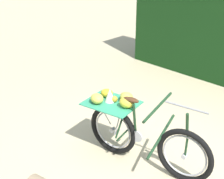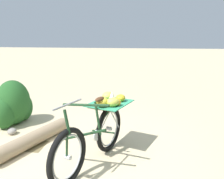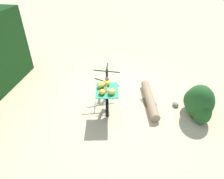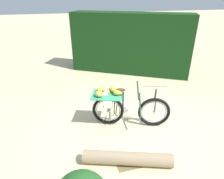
% 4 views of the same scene
% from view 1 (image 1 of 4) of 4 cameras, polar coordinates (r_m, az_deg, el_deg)
% --- Properties ---
extents(ground_plane, '(60.00, 60.00, 0.00)m').
position_cam_1_polar(ground_plane, '(4.48, 7.45, -13.57)').
color(ground_plane, beige).
extents(bicycle, '(1.77, 0.96, 1.03)m').
position_cam_1_polar(bicycle, '(4.31, 4.55, -7.09)').
color(bicycle, black).
rests_on(bicycle, ground_plane).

